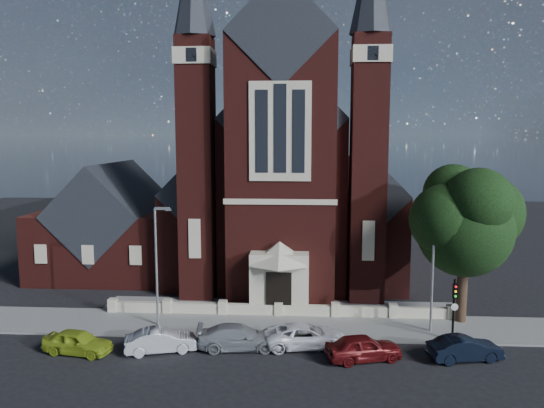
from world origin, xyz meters
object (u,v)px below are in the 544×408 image
Objects in this scene: street_lamp_right at (434,264)px; car_dark_red at (363,348)px; parish_hall at (114,229)px; car_lime_van at (78,342)px; car_silver_b at (239,337)px; car_navy at (465,349)px; traffic_signal at (454,302)px; car_silver_a at (161,341)px; church at (287,181)px; street_tree at (468,223)px; car_white_suv at (305,336)px; street_lamp_left at (157,259)px.

car_dark_red is (-4.90, -4.56, -3.86)m from street_lamp_right.
parish_hall reaches higher than car_lime_van.
car_silver_b is 1.19× the size of car_navy.
car_silver_a is at bearing -171.72° from traffic_signal.
church is 21.38m from street_tree.
traffic_signal is (0.91, -1.57, -2.02)m from street_lamp_right.
car_lime_van is 13.46m from car_white_suv.
church is at bearing -10.34° from car_silver_b.
car_silver_a is 1.00× the size of car_navy.
car_dark_red is at bearing -79.52° from car_lime_van.
parish_hall is at bearing 10.58° from car_silver_a.
street_tree is 2.15× the size of car_silver_b.
church is 8.00× the size of car_dark_red.
street_lamp_right is 9.54m from car_white_suv.
street_lamp_left reaches higher than car_silver_b.
car_navy is (-0.04, -2.65, -1.89)m from traffic_signal.
church reaches higher than street_lamp_left.
parish_hall is at bearing 43.75° from car_navy.
car_silver_a is at bearing -72.96° from street_lamp_left.
street_lamp_left reaches higher than car_silver_a.
car_navy is at bearing -78.38° from street_lamp_right.
car_silver_a is at bearing -166.10° from street_lamp_right.
street_lamp_right is 13.24m from car_silver_b.
traffic_signal is (18.91, -1.57, -2.02)m from street_lamp_left.
traffic_signal reaches higher than car_silver_b.
car_white_suv is at bearing -43.32° from parish_hall.
street_lamp_left is (-20.51, -1.71, -2.36)m from street_tree.
street_lamp_left is 18.00m from street_lamp_right.
car_silver_a is (4.83, 0.53, -0.01)m from car_lime_van.
car_white_suv is at bearing -85.11° from church.
traffic_signal reaches higher than car_lime_van.
church is at bearing 118.04° from street_lamp_right.
car_dark_red is at bearing -152.81° from traffic_signal.
church reaches higher than car_silver_b.
car_dark_red is (21.19, -18.56, -3.27)m from parish_hall.
car_navy is (13.06, -0.82, -0.03)m from car_silver_b.
parish_hall is at bearing 23.73° from car_lime_van.
parish_hall is 31.27m from street_tree.
car_lime_van is (4.53, -18.68, -3.31)m from parish_hall.
car_white_suv is at bearing 47.14° from car_dark_red.
car_silver_b is at bearing 74.20° from car_navy.
car_silver_b is 7.38m from car_dark_red.
church is 20.84m from street_lamp_left.
car_silver_a is at bearing -106.05° from church.
traffic_signal is 0.92× the size of car_dark_red.
street_lamp_right is 22.40m from car_lime_van.
street_lamp_right is (26.09, -14.00, 0.59)m from parish_hall.
street_lamp_left reaches higher than car_white_suv.
car_lime_van is (-24.06, -6.38, -6.26)m from street_tree.
church reaches higher than street_lamp_right.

